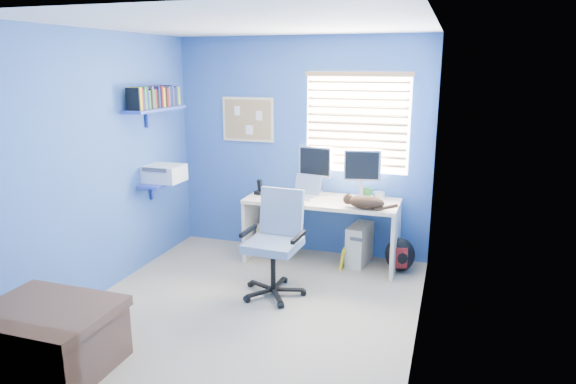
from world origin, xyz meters
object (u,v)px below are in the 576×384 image
(cat, at_px, (366,202))
(office_chair, at_px, (275,256))
(desk, at_px, (322,231))
(tower_pc, at_px, (360,244))
(laptop, at_px, (302,187))

(cat, bearing_deg, office_chair, -130.63)
(desk, height_order, office_chair, office_chair)
(desk, xyz_separation_m, tower_pc, (0.41, 0.11, -0.14))
(laptop, bearing_deg, office_chair, -73.89)
(cat, relative_size, tower_pc, 0.83)
(laptop, xyz_separation_m, tower_pc, (0.65, 0.07, -0.62))
(desk, bearing_deg, tower_pc, 14.77)
(desk, height_order, laptop, laptop)
(laptop, xyz_separation_m, office_chair, (0.01, -0.95, -0.47))
(cat, relative_size, office_chair, 0.37)
(laptop, distance_m, office_chair, 1.06)
(desk, relative_size, laptop, 5.08)
(desk, bearing_deg, office_chair, -104.13)
(office_chair, bearing_deg, tower_pc, 57.81)
(laptop, height_order, office_chair, office_chair)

